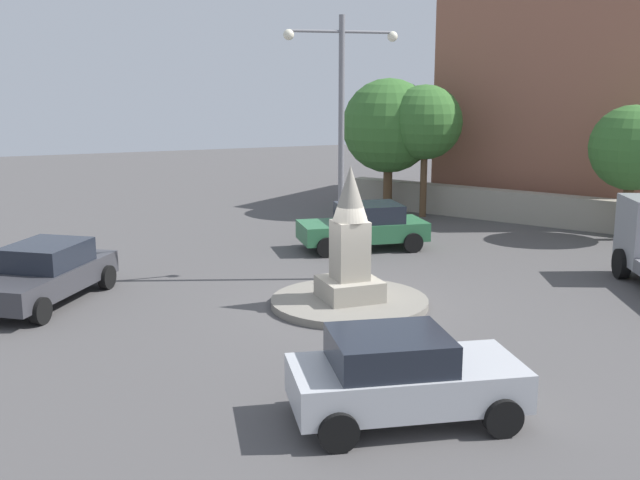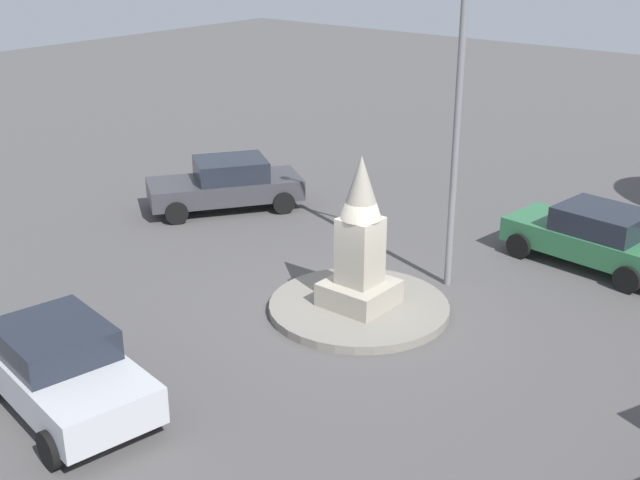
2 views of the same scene
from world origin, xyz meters
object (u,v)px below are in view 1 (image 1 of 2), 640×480
object	(u,v)px
tree_near_wall	(632,148)
corner_building	(578,98)
car_silver_approaching	(402,375)
tree_mid_cluster	(425,123)
tree_far_corner	(389,126)
car_green_waiting	(364,226)
car_dark_grey_parked_left	(45,273)
monument	(350,243)
streetlamp	(341,122)

from	to	relation	value
tree_near_wall	corner_building	bearing A→B (deg)	-114.47
car_silver_approaching	tree_mid_cluster	xyz separation A→B (m)	(-9.15, -16.34, 2.95)
tree_far_corner	tree_mid_cluster	bearing A→B (deg)	125.12
tree_near_wall	tree_mid_cluster	distance (m)	7.79
corner_building	tree_mid_cluster	bearing A→B (deg)	3.49
car_silver_approaching	corner_building	world-z (taller)	corner_building
car_silver_approaching	car_green_waiting	distance (m)	12.74
car_dark_grey_parked_left	tree_far_corner	xyz separation A→B (m)	(-13.54, -8.43, 2.78)
monument	tree_mid_cluster	world-z (taller)	tree_mid_cluster
corner_building	tree_near_wall	bearing A→B (deg)	65.53
tree_near_wall	tree_mid_cluster	bearing A→B (deg)	-54.88
car_dark_grey_parked_left	tree_near_wall	xyz separation A→B (m)	(-18.94, -0.75, 2.39)
tree_mid_cluster	tree_far_corner	xyz separation A→B (m)	(0.93, -1.32, -0.19)
streetlamp	tree_mid_cluster	bearing A→B (deg)	-131.12
corner_building	car_dark_grey_parked_left	bearing A→B (deg)	18.96
tree_far_corner	streetlamp	bearing A→B (deg)	57.34
car_silver_approaching	tree_mid_cluster	world-z (taller)	tree_mid_cluster
car_dark_grey_parked_left	car_green_waiting	world-z (taller)	car_dark_grey_parked_left
car_silver_approaching	corner_building	bearing A→B (deg)	-134.87
monument	car_green_waiting	world-z (taller)	monument
car_green_waiting	tree_near_wall	bearing A→B (deg)	168.12
car_dark_grey_parked_left	corner_building	xyz separation A→B (m)	(-22.04, -7.57, 3.83)
streetlamp	car_silver_approaching	distance (m)	9.69
streetlamp	tree_near_wall	world-z (taller)	streetlamp
monument	corner_building	bearing A→B (deg)	-144.88
tree_near_wall	tree_mid_cluster	world-z (taller)	tree_mid_cluster
tree_far_corner	car_silver_approaching	bearing A→B (deg)	65.03
car_silver_approaching	tree_near_wall	world-z (taller)	tree_near_wall
streetlamp	tree_mid_cluster	size ratio (longest dim) A/B	1.37
car_silver_approaching	car_green_waiting	world-z (taller)	car_silver_approaching
tree_mid_cluster	tree_far_corner	world-z (taller)	tree_far_corner
corner_building	tree_mid_cluster	xyz separation A→B (m)	(7.57, 0.46, -0.86)
car_dark_grey_parked_left	car_silver_approaching	bearing A→B (deg)	119.93
car_dark_grey_parked_left	streetlamp	bearing A→B (deg)	175.88
corner_building	tree_near_wall	distance (m)	7.63
car_green_waiting	tree_far_corner	size ratio (longest dim) A/B	0.78
car_green_waiting	monument	bearing A→B (deg)	62.76
car_dark_grey_parked_left	tree_mid_cluster	xyz separation A→B (m)	(-14.47, -7.11, 2.97)
monument	car_green_waiting	xyz separation A→B (m)	(-2.91, -5.65, -0.82)
tree_near_wall	tree_far_corner	bearing A→B (deg)	-54.88
car_green_waiting	tree_mid_cluster	size ratio (longest dim) A/B	0.82
tree_mid_cluster	monument	bearing A→B (deg)	53.60
car_dark_grey_parked_left	tree_mid_cluster	size ratio (longest dim) A/B	0.88
car_green_waiting	corner_building	size ratio (longest dim) A/B	0.44
tree_near_wall	tree_far_corner	world-z (taller)	tree_far_corner
monument	car_dark_grey_parked_left	size ratio (longest dim) A/B	0.72
car_silver_approaching	car_dark_grey_parked_left	bearing A→B (deg)	-60.07
tree_mid_cluster	tree_near_wall	bearing A→B (deg)	125.12
tree_near_wall	car_silver_approaching	bearing A→B (deg)	36.24
car_silver_approaching	tree_near_wall	xyz separation A→B (m)	(-13.62, -9.98, 2.36)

